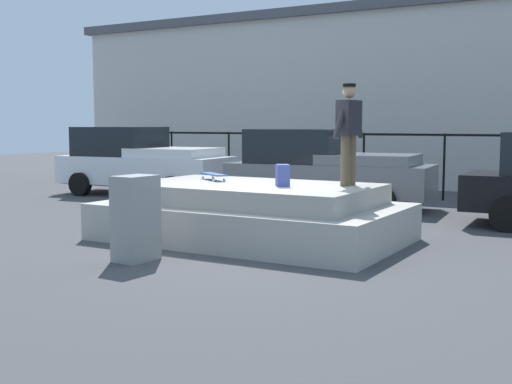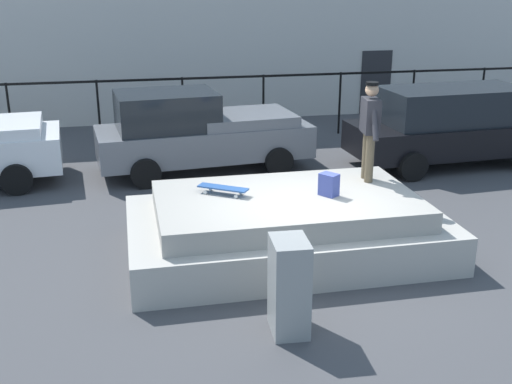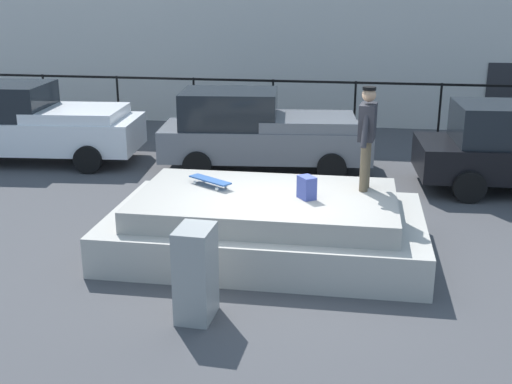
{
  "view_description": "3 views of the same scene",
  "coord_description": "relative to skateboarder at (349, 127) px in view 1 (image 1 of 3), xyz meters",
  "views": [
    {
      "loc": [
        5.45,
        -9.12,
        1.96
      ],
      "look_at": [
        -0.56,
        1.2,
        0.73
      ],
      "focal_mm": 46.46,
      "sensor_mm": 36.0,
      "label": 1
    },
    {
      "loc": [
        -2.6,
        -8.53,
        4.22
      ],
      "look_at": [
        -0.49,
        1.46,
        0.7
      ],
      "focal_mm": 43.98,
      "sensor_mm": 36.0,
      "label": 2
    },
    {
      "loc": [
        1.14,
        -9.1,
        4.08
      ],
      "look_at": [
        -0.57,
        1.72,
        0.57
      ],
      "focal_mm": 45.12,
      "sensor_mm": 36.0,
      "label": 3
    }
  ],
  "objects": [
    {
      "name": "utility_box",
      "position": [
        -2.1,
        -2.83,
        -1.3
      ],
      "size": [
        0.47,
        0.62,
        1.23
      ],
      "primitive_type": "cube",
      "rotation": [
        0.0,
        0.0,
        -0.06
      ],
      "color": "gray",
      "rests_on": "ground_plane"
    },
    {
      "name": "skateboard",
      "position": [
        -2.5,
        -0.23,
        -0.86
      ],
      "size": [
        0.79,
        0.62,
        0.12
      ],
      "color": "#264C8C",
      "rests_on": "concrete_ledge"
    },
    {
      "name": "skateboarder",
      "position": [
        0.0,
        0.0,
        0.0
      ],
      "size": [
        0.29,
        0.92,
        1.65
      ],
      "color": "brown",
      "rests_on": "concrete_ledge"
    },
    {
      "name": "warehouse_building",
      "position": [
        -1.32,
        12.83,
        0.95
      ],
      "size": [
        27.12,
        7.19,
        5.71
      ],
      "color": "beige",
      "rests_on": "ground_plane"
    },
    {
      "name": "backpack",
      "position": [
        -0.88,
        -0.62,
        -0.78
      ],
      "size": [
        0.33,
        0.34,
        0.35
      ],
      "primitive_type": "cube",
      "rotation": [
        0.0,
        0.0,
        5.34
      ],
      "color": "#3F4C99",
      "rests_on": "concrete_ledge"
    },
    {
      "name": "ground_plane",
      "position": [
        -1.32,
        -0.96,
        -1.91
      ],
      "size": [
        60.0,
        60.0,
        0.0
      ],
      "primitive_type": "plane",
      "color": "#424244"
    },
    {
      "name": "concrete_ledge",
      "position": [
        -1.53,
        -0.51,
        -1.48
      ],
      "size": [
        4.97,
        2.96,
        0.96
      ],
      "color": "#ADA89E",
      "rests_on": "ground_plane"
    },
    {
      "name": "car_grey_pickup_mid",
      "position": [
        -2.36,
        4.23,
        -1.0
      ],
      "size": [
        4.91,
        2.36,
        1.84
      ],
      "color": "slate",
      "rests_on": "ground_plane"
    },
    {
      "name": "car_white_pickup_near",
      "position": [
        -7.88,
        4.18,
        -0.98
      ],
      "size": [
        4.93,
        2.46,
        1.88
      ],
      "color": "white",
      "rests_on": "ground_plane"
    },
    {
      "name": "fence_row",
      "position": [
        -1.32,
        6.99,
        -0.69
      ],
      "size": [
        24.06,
        0.06,
        1.72
      ],
      "color": "black",
      "rests_on": "ground_plane"
    }
  ]
}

